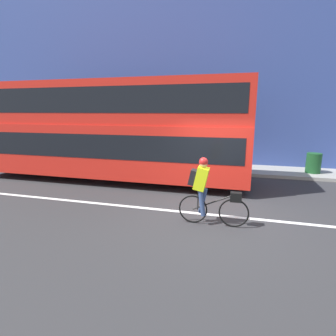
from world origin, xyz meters
TOP-DOWN VIEW (x-y plane):
  - ground_plane at (0.00, 0.00)m, footprint 80.00×80.00m
  - road_center_line at (0.00, 0.07)m, footprint 50.00×0.14m
  - sidewalk_curb at (0.00, 5.55)m, footprint 60.00×1.99m
  - building_facade at (0.00, 6.69)m, footprint 60.00×0.30m
  - bus at (-4.21, 2.80)m, footprint 10.53×2.53m
  - cyclist_on_bike at (-0.05, -0.54)m, footprint 1.67×0.32m
  - trash_bin at (3.72, 5.45)m, footprint 0.58×0.58m

SIDE VIEW (x-z plane):
  - ground_plane at x=0.00m, z-range 0.00..0.00m
  - road_center_line at x=0.00m, z-range 0.00..0.01m
  - sidewalk_curb at x=0.00m, z-range 0.00..0.14m
  - trash_bin at x=3.72m, z-range 0.14..0.96m
  - cyclist_on_bike at x=-0.05m, z-range 0.06..1.70m
  - bus at x=-4.21m, z-range 0.21..3.95m
  - building_facade at x=0.00m, z-range 0.00..8.98m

